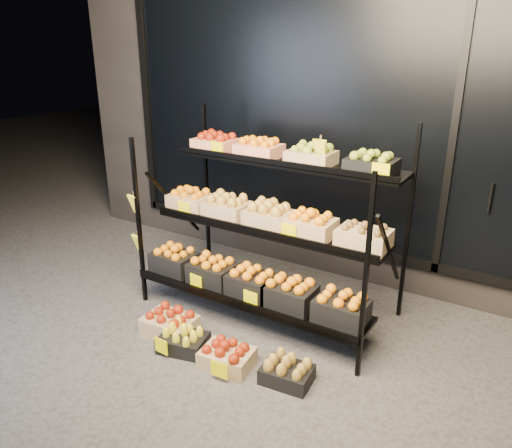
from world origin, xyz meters
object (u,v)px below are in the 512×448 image
Objects in this scene: floor_crate_left at (170,322)px; floor_crate_midright at (227,355)px; display_rack at (264,227)px; floor_crate_midleft at (183,340)px.

floor_crate_left is 0.65m from floor_crate_midright.
floor_crate_left is at bearing 163.46° from floor_crate_midright.
display_rack is at bearing 53.73° from floor_crate_left.
display_rack is at bearing 95.48° from floor_crate_midright.
floor_crate_midright is at bearing -12.73° from floor_crate_left.
floor_crate_midright is at bearing -77.55° from display_rack.
display_rack is at bearing 61.96° from floor_crate_midleft.
display_rack is 1.11m from floor_crate_midleft.
display_rack is 1.09m from floor_crate_left.
floor_crate_midright is (0.64, -0.11, -0.01)m from floor_crate_left.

